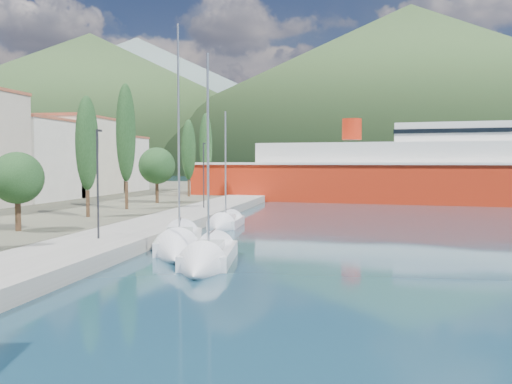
# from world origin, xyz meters

# --- Properties ---
(ground) EXTENTS (1400.00, 1400.00, 0.00)m
(ground) POSITION_xyz_m (0.00, 120.00, 0.00)
(ground) COLOR #153646
(quay) EXTENTS (5.00, 88.00, 0.80)m
(quay) POSITION_xyz_m (-9.00, 26.00, 0.40)
(quay) COLOR gray
(quay) RESTS_ON ground
(hills_far) EXTENTS (1480.00, 900.00, 180.00)m
(hills_far) POSITION_xyz_m (138.59, 618.73, 77.39)
(hills_far) COLOR slate
(hills_far) RESTS_ON ground
(hills_near) EXTENTS (1010.00, 520.00, 115.00)m
(hills_near) POSITION_xyz_m (98.04, 372.50, 49.18)
(hills_near) COLOR #314A25
(hills_near) RESTS_ON ground
(tree_row) EXTENTS (3.88, 61.04, 11.61)m
(tree_row) POSITION_xyz_m (-15.90, 32.77, 6.04)
(tree_row) COLOR #47301E
(tree_row) RESTS_ON land_strip
(lamp_posts) EXTENTS (0.15, 44.65, 6.06)m
(lamp_posts) POSITION_xyz_m (-9.00, 14.41, 4.08)
(lamp_posts) COLOR #2D2D33
(lamp_posts) RESTS_ON quay
(sailboat_near) EXTENTS (3.29, 8.10, 11.31)m
(sailboat_near) POSITION_xyz_m (-1.91, 10.76, 0.31)
(sailboat_near) COLOR silver
(sailboat_near) RESTS_ON ground
(sailboat_mid) EXTENTS (5.03, 10.01, 13.94)m
(sailboat_mid) POSITION_xyz_m (-4.49, 14.74, 0.33)
(sailboat_mid) COLOR silver
(sailboat_mid) RESTS_ON ground
(sailboat_far) EXTENTS (2.42, 6.75, 9.80)m
(sailboat_far) POSITION_xyz_m (-4.88, 26.77, 0.28)
(sailboat_far) COLOR silver
(sailboat_far) RESTS_ON ground
(ferry) EXTENTS (58.02, 19.97, 11.30)m
(ferry) POSITION_xyz_m (12.30, 59.69, 3.44)
(ferry) COLOR #B6250F
(ferry) RESTS_ON ground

